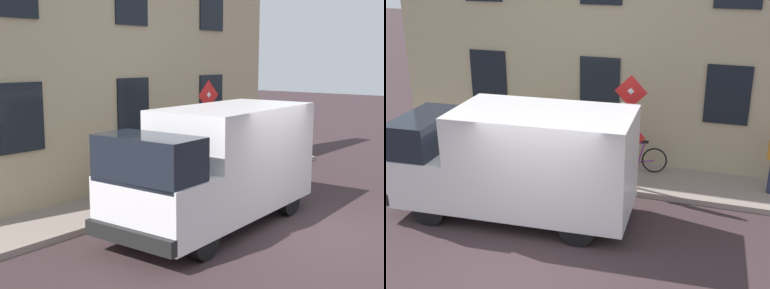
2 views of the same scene
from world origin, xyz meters
TOP-DOWN VIEW (x-y plane):
  - ground_plane at (0.00, 0.00)m, footprint 80.00×80.00m
  - sidewalk_slab at (4.17, 0.00)m, footprint 1.78×14.04m
  - building_facade at (5.41, 0.00)m, footprint 0.75×12.04m
  - sign_post_stacked at (3.48, -1.19)m, footprint 0.16×0.56m
  - delivery_van at (1.58, 0.87)m, footprint 2.30×5.44m
  - bicycle_purple at (4.51, -1.12)m, footprint 0.50×1.72m
  - bicycle_black at (4.51, -0.17)m, footprint 0.46×1.71m
  - bicycle_red at (4.51, 0.79)m, footprint 0.46×1.71m
  - litter_bin at (3.63, 1.49)m, footprint 0.44×0.44m

SIDE VIEW (x-z plane):
  - ground_plane at x=0.00m, z-range 0.00..0.00m
  - sidewalk_slab at x=4.17m, z-range 0.00..0.14m
  - bicycle_purple at x=4.51m, z-range 0.07..0.96m
  - bicycle_black at x=4.51m, z-range 0.07..0.96m
  - bicycle_red at x=4.51m, z-range 0.07..0.96m
  - litter_bin at x=3.63m, z-range 0.14..1.04m
  - delivery_van at x=1.58m, z-range 0.08..2.58m
  - sign_post_stacked at x=3.48m, z-range 0.48..3.18m
  - building_facade at x=5.41m, z-range 0.00..7.08m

